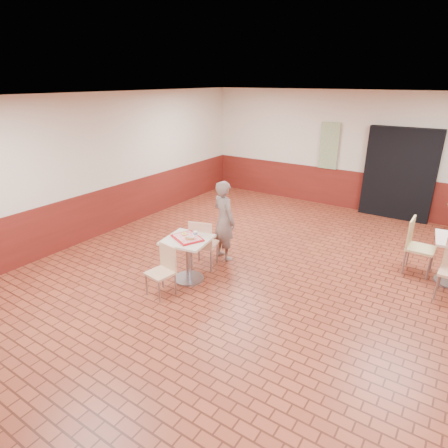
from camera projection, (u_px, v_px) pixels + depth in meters
The scene contains 13 objects.
room_shell at pixel (258, 202), 5.68m from camera, with size 8.01×10.01×3.01m.
wainscot_band at pixel (256, 261), 6.04m from camera, with size 8.00×10.00×1.00m.
corridor_doorway at pixel (399, 174), 8.99m from camera, with size 1.60×0.22×2.20m, color black.
promo_poster at pixel (329, 146), 9.79m from camera, with size 0.50×0.03×1.20m, color gray.
main_table at pixel (188, 252), 6.29m from camera, with size 0.72×0.72×0.76m.
chair_main_front at pixel (163, 268), 5.90m from camera, with size 0.43×0.43×0.82m.
chair_main_back at pixel (203, 242), 6.68m from camera, with size 0.53×0.53×0.93m.
customer at pixel (224, 221), 6.99m from camera, with size 0.56×0.37×1.53m, color #74625A.
serving_tray at pixel (187, 238), 6.20m from camera, with size 0.50×0.39×0.03m.
ring_donut at pixel (184, 234), 6.28m from camera, with size 0.10×0.10×0.03m, color #F2CE58.
long_john_donut at pixel (190, 238), 6.09m from camera, with size 0.17×0.13×0.05m.
paper_cup at pixel (195, 234), 6.22m from camera, with size 0.07×0.07×0.08m.
chair_second_left at pixel (416, 243), 6.56m from camera, with size 0.47×0.47×0.99m.
Camera 1 is at (2.56, -4.80, 3.24)m, focal length 30.00 mm.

